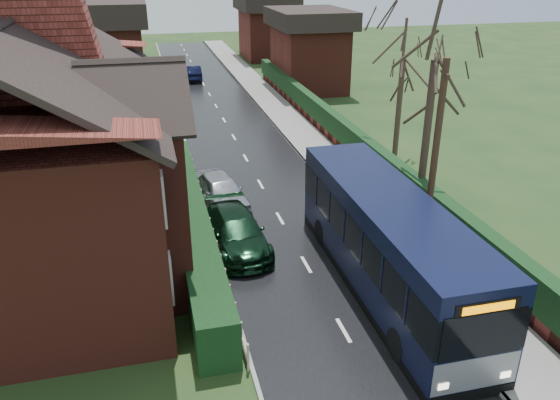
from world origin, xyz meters
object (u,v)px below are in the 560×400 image
object	(u,v)px
car_silver	(221,191)
telegraph_pole	(434,159)
car_green	(237,232)
bus_stop_sign	(421,224)
brick_house	(44,148)
bus	(388,244)

from	to	relation	value
car_silver	telegraph_pole	distance (m)	9.70
car_green	bus_stop_sign	world-z (taller)	bus_stop_sign
telegraph_pole	car_green	bearing A→B (deg)	179.48
car_green	telegraph_pole	distance (m)	7.87
bus_stop_sign	telegraph_pole	world-z (taller)	telegraph_pole
brick_house	car_green	xyz separation A→B (m)	(6.51, -0.85, -3.68)
telegraph_pole	car_silver	bearing A→B (deg)	154.20
bus	car_green	world-z (taller)	bus
car_silver	bus_stop_sign	world-z (taller)	bus_stop_sign
bus	bus_stop_sign	world-z (taller)	bus
bus	bus_stop_sign	bearing A→B (deg)	32.97
car_silver	bus_stop_sign	size ratio (longest dim) A/B	1.72
car_silver	telegraph_pole	xyz separation A→B (m)	(7.06, -5.95, 2.98)
telegraph_pole	bus_stop_sign	bearing A→B (deg)	-115.81
car_green	bus_stop_sign	bearing A→B (deg)	-27.89
car_green	bus_stop_sign	xyz separation A→B (m)	(6.22, -2.81, 0.94)
car_silver	telegraph_pole	world-z (taller)	telegraph_pole
brick_house	bus	size ratio (longest dim) A/B	1.32
bus	bus_stop_sign	xyz separation A→B (m)	(1.80, 1.16, -0.03)
bus	car_silver	bearing A→B (deg)	119.22
car_silver	car_green	xyz separation A→B (m)	(0.04, -4.09, -0.04)
bus_stop_sign	bus	bearing A→B (deg)	-167.40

